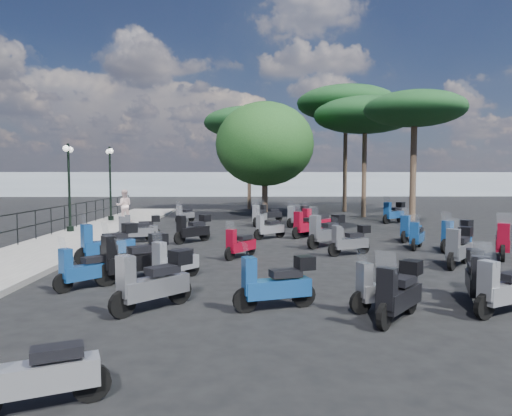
{
  "coord_description": "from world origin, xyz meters",
  "views": [
    {
      "loc": [
        0.03,
        -15.0,
        2.51
      ],
      "look_at": [
        0.47,
        3.66,
        1.2
      ],
      "focal_mm": 32.0,
      "sensor_mm": 36.0,
      "label": 1
    }
  ],
  "objects_px": {
    "scooter_0": "(34,374)",
    "scooter_20": "(417,237)",
    "scooter_13": "(276,284)",
    "scooter_19": "(459,248)",
    "scooter_17": "(270,214)",
    "scooter_7": "(134,259)",
    "pedestrian_far": "(124,206)",
    "scooter_15": "(240,245)",
    "scooter_14": "(350,241)",
    "scooter_2": "(108,244)",
    "pine_2": "(249,123)",
    "scooter_28": "(410,230)",
    "scooter_3": "(141,228)",
    "scooter_29": "(394,213)",
    "pine_1": "(365,116)",
    "scooter_6": "(153,282)",
    "pine_3": "(415,110)",
    "broadleaf_tree": "(265,144)",
    "lamp_post_1": "(69,181)",
    "lamp_post_2": "(110,178)",
    "scooter_27": "(456,236)",
    "scooter_24": "(504,290)",
    "scooter_16": "(316,223)",
    "scooter_23": "(298,217)",
    "pine_0": "(346,104)",
    "scooter_5": "(185,215)",
    "scooter_1": "(87,268)",
    "scooter_18": "(386,287)",
    "scooter_10": "(193,229)",
    "scooter_9": "(269,228)",
    "scooter_22": "(306,226)",
    "scooter_11": "(259,217)",
    "scooter_21": "(326,232)"
  },
  "relations": [
    {
      "from": "scooter_10",
      "to": "scooter_20",
      "type": "bearing_deg",
      "value": -148.01
    },
    {
      "from": "lamp_post_2",
      "to": "scooter_10",
      "type": "bearing_deg",
      "value": -78.99
    },
    {
      "from": "scooter_1",
      "to": "pine_0",
      "type": "height_order",
      "value": "pine_0"
    },
    {
      "from": "scooter_13",
      "to": "scooter_15",
      "type": "xyz_separation_m",
      "value": [
        -0.74,
        5.4,
        -0.08
      ]
    },
    {
      "from": "broadleaf_tree",
      "to": "lamp_post_1",
      "type": "bearing_deg",
      "value": -139.23
    },
    {
      "from": "scooter_6",
      "to": "scooter_16",
      "type": "bearing_deg",
      "value": -68.72
    },
    {
      "from": "scooter_11",
      "to": "scooter_15",
      "type": "xyz_separation_m",
      "value": [
        -0.88,
        -9.13,
        -0.06
      ]
    },
    {
      "from": "scooter_9",
      "to": "scooter_16",
      "type": "relative_size",
      "value": 0.82
    },
    {
      "from": "scooter_13",
      "to": "scooter_14",
      "type": "distance_m",
      "value": 6.44
    },
    {
      "from": "scooter_0",
      "to": "scooter_28",
      "type": "height_order",
      "value": "scooter_28"
    },
    {
      "from": "scooter_17",
      "to": "scooter_7",
      "type": "bearing_deg",
      "value": 132.89
    },
    {
      "from": "scooter_3",
      "to": "scooter_14",
      "type": "height_order",
      "value": "scooter_3"
    },
    {
      "from": "scooter_18",
      "to": "pine_1",
      "type": "distance_m",
      "value": 20.77
    },
    {
      "from": "scooter_21",
      "to": "scooter_14",
      "type": "bearing_deg",
      "value": 154.79
    },
    {
      "from": "scooter_13",
      "to": "scooter_19",
      "type": "height_order",
      "value": "scooter_19"
    },
    {
      "from": "scooter_6",
      "to": "scooter_29",
      "type": "xyz_separation_m",
      "value": [
        9.64,
        15.65,
        0.02
      ]
    },
    {
      "from": "pedestrian_far",
      "to": "scooter_5",
      "type": "xyz_separation_m",
      "value": [
        2.99,
        1.04,
        -0.57
      ]
    },
    {
      "from": "scooter_24",
      "to": "scooter_6",
      "type": "bearing_deg",
      "value": 58.97
    },
    {
      "from": "scooter_29",
      "to": "pine_1",
      "type": "xyz_separation_m",
      "value": [
        -0.66,
        3.65,
        5.62
      ]
    },
    {
      "from": "scooter_17",
      "to": "scooter_23",
      "type": "relative_size",
      "value": 1.01
    },
    {
      "from": "scooter_20",
      "to": "scooter_23",
      "type": "distance_m",
      "value": 7.74
    },
    {
      "from": "pedestrian_far",
      "to": "scooter_15",
      "type": "xyz_separation_m",
      "value": [
        6.11,
        -9.91,
        -0.57
      ]
    },
    {
      "from": "scooter_10",
      "to": "scooter_14",
      "type": "distance_m",
      "value": 6.02
    },
    {
      "from": "lamp_post_1",
      "to": "pine_0",
      "type": "height_order",
      "value": "pine_0"
    },
    {
      "from": "scooter_14",
      "to": "scooter_15",
      "type": "distance_m",
      "value": 3.5
    },
    {
      "from": "pine_1",
      "to": "scooter_28",
      "type": "bearing_deg",
      "value": -95.11
    },
    {
      "from": "pine_2",
      "to": "scooter_28",
      "type": "bearing_deg",
      "value": -70.79
    },
    {
      "from": "scooter_27",
      "to": "scooter_29",
      "type": "xyz_separation_m",
      "value": [
        0.91,
        9.19,
        0.04
      ]
    },
    {
      "from": "lamp_post_1",
      "to": "scooter_9",
      "type": "relative_size",
      "value": 2.86
    },
    {
      "from": "scooter_29",
      "to": "pine_3",
      "type": "bearing_deg",
      "value": 136.42
    },
    {
      "from": "lamp_post_2",
      "to": "scooter_16",
      "type": "xyz_separation_m",
      "value": [
        10.26,
        -5.0,
        -1.88
      ]
    },
    {
      "from": "scooter_0",
      "to": "scooter_20",
      "type": "bearing_deg",
      "value": -59.24
    },
    {
      "from": "scooter_2",
      "to": "scooter_29",
      "type": "relative_size",
      "value": 1.04
    },
    {
      "from": "scooter_0",
      "to": "scooter_24",
      "type": "distance_m",
      "value": 7.62
    },
    {
      "from": "scooter_0",
      "to": "scooter_20",
      "type": "distance_m",
      "value": 13.45
    },
    {
      "from": "scooter_5",
      "to": "pine_2",
      "type": "bearing_deg",
      "value": -76.66
    },
    {
      "from": "broadleaf_tree",
      "to": "pine_3",
      "type": "bearing_deg",
      "value": -44.4
    },
    {
      "from": "scooter_3",
      "to": "pine_3",
      "type": "relative_size",
      "value": 0.24
    },
    {
      "from": "scooter_18",
      "to": "scooter_1",
      "type": "bearing_deg",
      "value": 54.24
    },
    {
      "from": "lamp_post_2",
      "to": "broadleaf_tree",
      "type": "height_order",
      "value": "broadleaf_tree"
    },
    {
      "from": "pedestrian_far",
      "to": "scooter_2",
      "type": "xyz_separation_m",
      "value": [
        2.32,
        -10.58,
        -0.43
      ]
    },
    {
      "from": "scooter_1",
      "to": "pine_1",
      "type": "relative_size",
      "value": 0.17
    },
    {
      "from": "scooter_9",
      "to": "scooter_22",
      "type": "distance_m",
      "value": 1.58
    },
    {
      "from": "lamp_post_2",
      "to": "scooter_27",
      "type": "distance_m",
      "value": 17.28
    },
    {
      "from": "scooter_16",
      "to": "scooter_18",
      "type": "relative_size",
      "value": 1.1
    },
    {
      "from": "scooter_3",
      "to": "scooter_19",
      "type": "xyz_separation_m",
      "value": [
        10.02,
        -5.65,
        0.06
      ]
    },
    {
      "from": "scooter_2",
      "to": "scooter_13",
      "type": "bearing_deg",
      "value": -173.08
    },
    {
      "from": "scooter_6",
      "to": "pine_3",
      "type": "height_order",
      "value": "pine_3"
    },
    {
      "from": "lamp_post_1",
      "to": "broadleaf_tree",
      "type": "height_order",
      "value": "broadleaf_tree"
    },
    {
      "from": "scooter_28",
      "to": "pine_1",
      "type": "xyz_separation_m",
      "value": [
        0.94,
        10.49,
        5.7
      ]
    }
  ]
}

